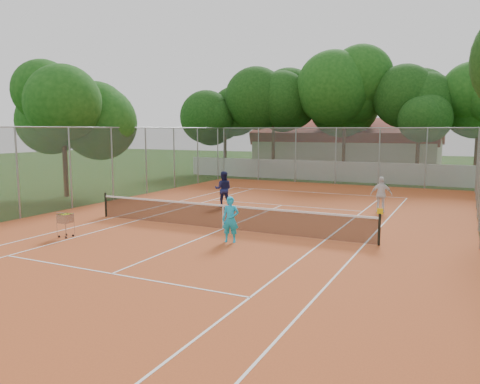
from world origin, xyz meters
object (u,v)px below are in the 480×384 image
at_px(player_near, 231,219).
at_px(player_far_right, 381,195).
at_px(player_far_left, 223,189).
at_px(ball_hopper, 66,225).
at_px(tennis_net, 223,217).
at_px(clubhouse, 347,147).

bearing_deg(player_near, player_far_right, 49.70).
distance_m(player_far_left, ball_hopper, 8.71).
bearing_deg(ball_hopper, tennis_net, 43.82).
distance_m(player_near, player_far_right, 9.08).
xyz_separation_m(player_near, ball_hopper, (-5.67, -1.97, -0.33)).
bearing_deg(player_far_right, clubhouse, -83.09).
height_order(player_far_right, ball_hopper, player_far_right).
bearing_deg(player_far_left, ball_hopper, 55.04).
height_order(tennis_net, player_far_left, player_far_left).
xyz_separation_m(tennis_net, player_near, (1.24, -1.79, 0.31)).
bearing_deg(clubhouse, player_near, -83.98).
height_order(clubhouse, player_near, clubhouse).
bearing_deg(tennis_net, clubhouse, 93.95).
bearing_deg(player_far_right, player_near, 55.93).
bearing_deg(player_near, ball_hopper, -177.23).
height_order(tennis_net, clubhouse, clubhouse).
distance_m(clubhouse, player_far_right, 23.57).
bearing_deg(player_far_right, tennis_net, 42.74).
relative_size(tennis_net, player_far_left, 6.64).
bearing_deg(player_far_left, clubhouse, -113.47).
xyz_separation_m(player_far_left, ball_hopper, (-1.91, -8.49, -0.42)).
xyz_separation_m(player_far_left, player_far_right, (7.43, 1.79, -0.05)).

